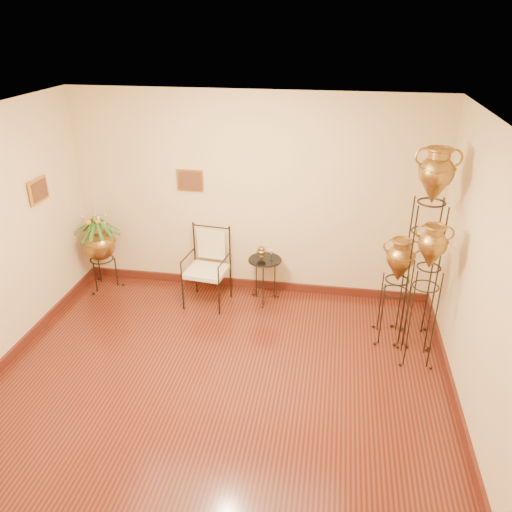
% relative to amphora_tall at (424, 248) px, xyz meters
% --- Properties ---
extents(ground, '(5.00, 5.00, 0.00)m').
position_rel_amphora_tall_xyz_m(ground, '(-2.15, -1.55, -1.23)').
color(ground, '#5A2215').
rests_on(ground, ground).
extents(room_shell, '(5.02, 5.02, 2.81)m').
position_rel_amphora_tall_xyz_m(room_shell, '(-2.16, -1.54, 0.50)').
color(room_shell, '#D8BE8B').
rests_on(room_shell, ground).
extents(amphora_tall, '(0.57, 0.57, 2.41)m').
position_rel_amphora_tall_xyz_m(amphora_tall, '(0.00, 0.00, 0.00)').
color(amphora_tall, black).
rests_on(amphora_tall, ground).
extents(amphora_mid, '(0.46, 0.46, 1.71)m').
position_rel_amphora_tall_xyz_m(amphora_mid, '(0.00, -0.41, -0.37)').
color(amphora_mid, black).
rests_on(amphora_mid, ground).
extents(amphora_short, '(0.47, 0.47, 1.36)m').
position_rel_amphora_tall_xyz_m(amphora_short, '(-0.25, -0.03, -0.55)').
color(amphora_short, black).
rests_on(amphora_short, ground).
extents(planter_urn, '(0.88, 0.88, 1.31)m').
position_rel_amphora_tall_xyz_m(planter_urn, '(-4.30, 0.60, -0.50)').
color(planter_urn, black).
rests_on(planter_urn, ground).
extents(armchair, '(0.66, 0.62, 1.07)m').
position_rel_amphora_tall_xyz_m(armchair, '(-2.69, 0.40, -0.70)').
color(armchair, black).
rests_on(armchair, ground).
extents(side_table, '(0.56, 0.56, 0.82)m').
position_rel_amphora_tall_xyz_m(side_table, '(-1.92, 0.60, -0.89)').
color(side_table, black).
rests_on(side_table, ground).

